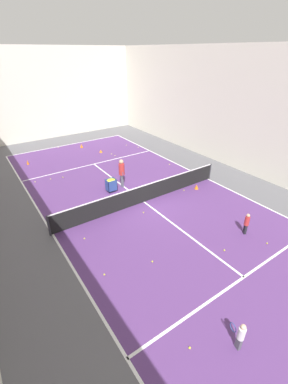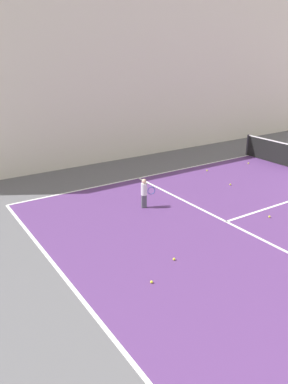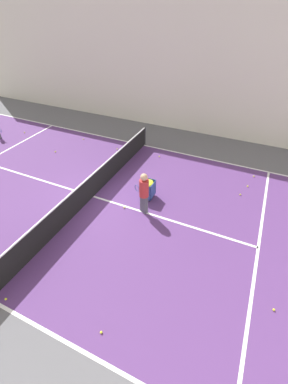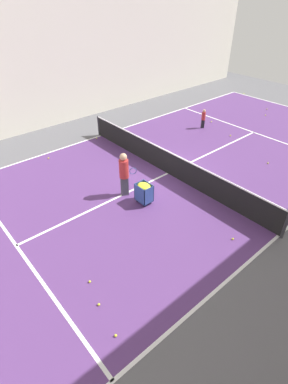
% 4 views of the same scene
% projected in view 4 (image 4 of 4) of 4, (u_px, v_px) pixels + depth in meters
% --- Properties ---
extents(ground_plane, '(34.71, 34.71, 0.00)m').
position_uv_depth(ground_plane, '(168.00, 173.00, 13.21)').
color(ground_plane, '#5B5B60').
extents(court_playing_area, '(10.51, 24.69, 0.00)m').
position_uv_depth(court_playing_area, '(168.00, 173.00, 13.21)').
color(court_playing_area, '#563370').
rests_on(court_playing_area, ground).
extents(line_sideline_left, '(0.10, 24.69, 0.00)m').
position_uv_depth(line_sideline_left, '(278.00, 236.00, 9.95)').
color(line_sideline_left, white).
rests_on(line_sideline_left, ground).
extents(line_sideline_right, '(0.10, 24.69, 0.00)m').
position_uv_depth(line_sideline_right, '(101.00, 136.00, 16.47)').
color(line_sideline_right, white).
rests_on(line_sideline_right, ground).
extents(line_service_near, '(10.51, 0.10, 0.00)m').
position_uv_depth(line_service_near, '(254.00, 132.00, 16.84)').
color(line_service_near, white).
rests_on(line_service_near, ground).
extents(line_service_far, '(10.51, 0.10, 0.00)m').
position_uv_depth(line_service_far, '(16.00, 246.00, 9.57)').
color(line_service_far, white).
rests_on(line_service_far, ground).
extents(line_centre_service, '(0.10, 13.58, 0.00)m').
position_uv_depth(line_centre_service, '(168.00, 173.00, 13.21)').
color(line_centre_service, white).
rests_on(line_centre_service, ground).
extents(hall_enclosure_right, '(0.15, 31.01, 8.06)m').
position_uv_depth(hall_enclosure_right, '(62.00, 48.00, 16.08)').
color(hall_enclosure_right, silver).
rests_on(hall_enclosure_right, ground).
extents(tennis_net, '(10.81, 0.10, 1.09)m').
position_uv_depth(tennis_net, '(168.00, 162.00, 12.89)').
color(tennis_net, '#2D2D33').
rests_on(tennis_net, ground).
extents(coach_at_net, '(0.49, 0.72, 1.82)m').
position_uv_depth(coach_at_net, '(124.00, 172.00, 11.31)').
color(coach_at_net, '#4C4C56').
rests_on(coach_at_net, ground).
extents(child_midcourt, '(0.30, 0.30, 1.10)m').
position_uv_depth(child_midcourt, '(203.00, 117.00, 17.00)').
color(child_midcourt, black).
rests_on(child_midcourt, ground).
extents(ball_cart, '(0.59, 0.47, 0.83)m').
position_uv_depth(ball_cart, '(144.00, 190.00, 11.13)').
color(ball_cart, '#2D478C').
rests_on(ball_cart, ground).
extents(training_cone_3, '(0.25, 0.25, 0.31)m').
position_uv_depth(training_cone_3, '(127.00, 140.00, 15.67)').
color(training_cone_3, orange).
rests_on(training_cone_3, ground).
extents(tennis_ball_1, '(0.07, 0.07, 0.07)m').
position_uv_depth(tennis_ball_1, '(244.00, 93.00, 22.66)').
color(tennis_ball_1, yellow).
rests_on(tennis_ball_1, ground).
extents(tennis_ball_3, '(0.07, 0.07, 0.07)m').
position_uv_depth(tennis_ball_3, '(267.00, 109.00, 19.85)').
color(tennis_ball_3, yellow).
rests_on(tennis_ball_3, ground).
extents(tennis_ball_5, '(0.07, 0.07, 0.07)m').
position_uv_depth(tennis_ball_5, '(211.00, 122.00, 18.04)').
color(tennis_ball_5, yellow).
rests_on(tennis_ball_5, ground).
extents(tennis_ball_6, '(0.07, 0.07, 0.07)m').
position_uv_depth(tennis_ball_6, '(90.00, 282.00, 8.38)').
color(tennis_ball_6, yellow).
rests_on(tennis_ball_6, ground).
extents(tennis_ball_9, '(0.07, 0.07, 0.07)m').
position_uv_depth(tennis_ball_9, '(267.00, 206.00, 11.24)').
color(tennis_ball_9, yellow).
rests_on(tennis_ball_9, ground).
extents(tennis_ball_10, '(0.07, 0.07, 0.07)m').
position_uv_depth(tennis_ball_10, '(138.00, 185.00, 12.42)').
color(tennis_ball_10, yellow).
rests_on(tennis_ball_10, ground).
extents(tennis_ball_11, '(0.07, 0.07, 0.07)m').
position_uv_depth(tennis_ball_11, '(48.00, 158.00, 14.30)').
color(tennis_ball_11, yellow).
rests_on(tennis_ball_11, ground).
extents(tennis_ball_13, '(0.07, 0.07, 0.07)m').
position_uv_depth(tennis_ball_13, '(233.00, 239.00, 9.78)').
color(tennis_ball_13, yellow).
rests_on(tennis_ball_13, ground).
extents(tennis_ball_14, '(0.07, 0.07, 0.07)m').
position_uv_depth(tennis_ball_14, '(133.00, 149.00, 15.09)').
color(tennis_ball_14, yellow).
rests_on(tennis_ball_14, ground).
extents(tennis_ball_15, '(0.07, 0.07, 0.07)m').
position_uv_depth(tennis_ball_15, '(230.00, 136.00, 16.41)').
color(tennis_ball_15, yellow).
rests_on(tennis_ball_15, ground).
extents(tennis_ball_16, '(0.07, 0.07, 0.07)m').
position_uv_depth(tennis_ball_16, '(265.00, 115.00, 18.94)').
color(tennis_ball_16, yellow).
rests_on(tennis_ball_16, ground).
extents(tennis_ball_17, '(0.07, 0.07, 0.07)m').
position_uv_depth(tennis_ball_17, '(97.00, 138.00, 16.12)').
color(tennis_ball_17, yellow).
rests_on(tennis_ball_17, ground).
extents(tennis_ball_18, '(0.07, 0.07, 0.07)m').
position_uv_depth(tennis_ball_18, '(116.00, 336.00, 7.10)').
color(tennis_ball_18, yellow).
rests_on(tennis_ball_18, ground).
extents(tennis_ball_19, '(0.07, 0.07, 0.07)m').
position_uv_depth(tennis_ball_19, '(268.00, 163.00, 13.90)').
color(tennis_ball_19, yellow).
rests_on(tennis_ball_19, ground).
extents(tennis_ball_20, '(0.07, 0.07, 0.07)m').
position_uv_depth(tennis_ball_20, '(193.00, 172.00, 13.27)').
color(tennis_ball_20, yellow).
rests_on(tennis_ball_20, ground).
extents(tennis_ball_22, '(0.07, 0.07, 0.07)m').
position_uv_depth(tennis_ball_22, '(99.00, 304.00, 7.78)').
color(tennis_ball_22, yellow).
rests_on(tennis_ball_22, ground).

